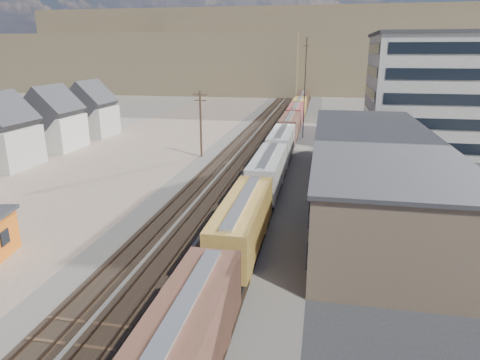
# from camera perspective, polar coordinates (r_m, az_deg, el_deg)

# --- Properties ---
(ground) EXTENTS (300.00, 300.00, 0.00)m
(ground) POSITION_cam_1_polar(r_m,az_deg,el_deg) (26.77, -12.63, -19.12)
(ground) COLOR #6B6356
(ground) RESTS_ON ground
(ballast_bed) EXTENTS (18.00, 200.00, 0.06)m
(ballast_bed) POSITION_cam_1_polar(r_m,az_deg,el_deg) (72.00, 3.16, 4.30)
(ballast_bed) COLOR #4C4742
(ballast_bed) RESTS_ON ground
(dirt_yard) EXTENTS (24.00, 180.00, 0.03)m
(dirt_yard) POSITION_cam_1_polar(r_m,az_deg,el_deg) (68.32, -14.93, 3.06)
(dirt_yard) COLOR #746150
(dirt_yard) RESTS_ON ground
(asphalt_lot) EXTENTS (26.00, 120.00, 0.04)m
(asphalt_lot) POSITION_cam_1_polar(r_m,az_deg,el_deg) (58.20, 22.96, -0.06)
(asphalt_lot) COLOR #232326
(asphalt_lot) RESTS_ON ground
(rail_tracks) EXTENTS (11.40, 200.00, 0.24)m
(rail_tracks) POSITION_cam_1_polar(r_m,az_deg,el_deg) (72.06, 2.72, 4.38)
(rail_tracks) COLOR black
(rail_tracks) RESTS_ON ground
(freight_train) EXTENTS (3.00, 119.74, 4.46)m
(freight_train) POSITION_cam_1_polar(r_m,az_deg,el_deg) (69.73, 6.15, 6.13)
(freight_train) COLOR black
(freight_train) RESTS_ON ground
(warehouse) EXTENTS (12.40, 40.40, 7.25)m
(warehouse) POSITION_cam_1_polar(r_m,az_deg,el_deg) (46.56, 17.40, 1.21)
(warehouse) COLOR tan
(warehouse) RESTS_ON ground
(office_tower) EXTENTS (22.60, 18.60, 18.45)m
(office_tower) POSITION_cam_1_polar(r_m,az_deg,el_deg) (77.15, 25.24, 10.54)
(office_tower) COLOR #9E998E
(office_tower) RESTS_ON ground
(utility_pole_north) EXTENTS (2.20, 0.32, 10.00)m
(utility_pole_north) POSITION_cam_1_polar(r_m,az_deg,el_deg) (65.04, -5.26, 7.64)
(utility_pole_north) COLOR #382619
(utility_pole_north) RESTS_ON ground
(radio_mast) EXTENTS (1.20, 0.16, 18.00)m
(radio_mast) POSITION_cam_1_polar(r_m,az_deg,el_deg) (80.01, 8.63, 11.97)
(radio_mast) COLOR black
(radio_mast) RESTS_ON ground
(hills_north) EXTENTS (265.00, 80.00, 32.00)m
(hills_north) POSITION_cam_1_polar(r_m,az_deg,el_deg) (187.84, 8.44, 16.13)
(hills_north) COLOR brown
(hills_north) RESTS_ON ground
(parked_car_blue) EXTENTS (4.59, 5.55, 1.41)m
(parked_car_blue) POSITION_cam_1_polar(r_m,az_deg,el_deg) (76.28, 19.36, 4.60)
(parked_car_blue) COLOR navy
(parked_car_blue) RESTS_ON ground
(parked_car_far) EXTENTS (3.60, 5.31, 1.68)m
(parked_car_far) POSITION_cam_1_polar(r_m,az_deg,el_deg) (64.30, 26.87, 1.72)
(parked_car_far) COLOR silver
(parked_car_far) RESTS_ON ground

